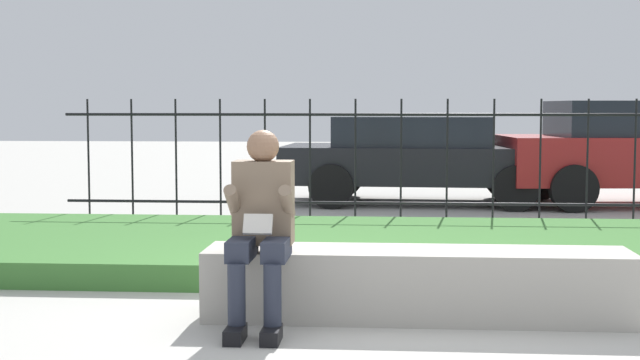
% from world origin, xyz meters
% --- Properties ---
extents(ground_plane, '(60.00, 60.00, 0.00)m').
position_xyz_m(ground_plane, '(0.00, 0.00, 0.00)').
color(ground_plane, '#B2AFA8').
extents(stone_bench, '(2.82, 0.55, 0.47)m').
position_xyz_m(stone_bench, '(0.31, 0.00, 0.21)').
color(stone_bench, '#ADA89E').
rests_on(stone_bench, ground_plane).
extents(person_seated_reader, '(0.42, 0.73, 1.27)m').
position_xyz_m(person_seated_reader, '(-0.69, -0.31, 0.69)').
color(person_seated_reader, black).
rests_on(person_seated_reader, ground_plane).
extents(grass_berm, '(9.37, 3.13, 0.21)m').
position_xyz_m(grass_berm, '(0.00, 2.26, 0.11)').
color(grass_berm, '#3D7533').
rests_on(grass_berm, ground_plane).
extents(iron_fence, '(7.37, 0.03, 1.51)m').
position_xyz_m(iron_fence, '(0.00, 4.38, 0.79)').
color(iron_fence, black).
rests_on(iron_fence, ground_plane).
extents(car_parked_center, '(4.13, 2.11, 1.27)m').
position_xyz_m(car_parked_center, '(0.58, 7.22, 0.69)').
color(car_parked_center, black).
rests_on(car_parked_center, ground_plane).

